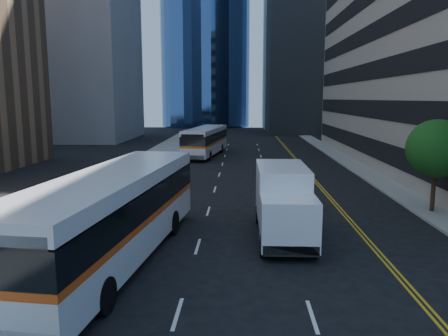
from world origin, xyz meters
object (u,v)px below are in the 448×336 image
(street_tree, at_px, (436,149))
(bus_front, at_px, (113,214))
(box_truck, at_px, (283,201))
(bus_rear, at_px, (206,140))

(street_tree, xyz_separation_m, bus_front, (-15.59, -7.86, -1.71))
(bus_front, distance_m, box_truck, 7.67)
(bus_rear, height_order, box_truck, box_truck)
(street_tree, relative_size, box_truck, 0.76)
(box_truck, bearing_deg, bus_rear, 101.54)
(street_tree, distance_m, bus_front, 17.54)
(street_tree, height_order, box_truck, street_tree)
(street_tree, relative_size, bus_front, 0.37)
(bus_front, relative_size, bus_rear, 1.13)
(bus_front, bearing_deg, box_truck, 32.11)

